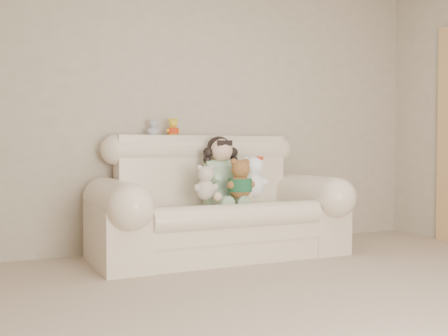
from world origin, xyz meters
TOP-DOWN VIEW (x-y plane):
  - floor at (0.00, 0.00)m, footprint 5.00×5.00m
  - wall_back at (0.00, 2.50)m, footprint 4.50×0.00m
  - sofa at (-0.13, 2.00)m, footprint 2.10×0.95m
  - seated_child at (-0.08, 2.08)m, footprint 0.41×0.48m
  - brown_teddy at (-0.02, 1.83)m, footprint 0.26×0.20m
  - white_cat at (0.13, 1.89)m, footprint 0.33×0.29m
  - cream_teddy at (-0.31, 1.87)m, footprint 0.26×0.23m
  - yellow_mini_bear at (-0.42, 2.35)m, footprint 0.15×0.13m
  - grey_mini_plush at (-0.59, 2.37)m, footprint 0.14×0.12m

SIDE VIEW (x-z plane):
  - floor at x=0.00m, z-range 0.00..0.00m
  - sofa at x=-0.13m, z-range 0.00..1.03m
  - cream_teddy at x=-0.31m, z-range 0.50..0.83m
  - brown_teddy at x=-0.02m, z-range 0.50..0.89m
  - white_cat at x=0.13m, z-range 0.50..0.92m
  - seated_child at x=-0.08m, z-range 0.42..1.03m
  - grey_mini_plush at x=-0.59m, z-range 1.01..1.20m
  - yellow_mini_bear at x=-0.42m, z-range 1.01..1.21m
  - wall_back at x=0.00m, z-range -0.95..3.55m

